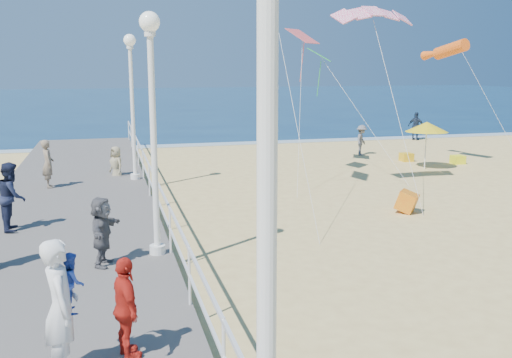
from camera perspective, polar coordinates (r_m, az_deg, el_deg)
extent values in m
plane|color=#EBCE7B|center=(14.79, 11.51, -7.07)|extent=(160.00, 160.00, 0.00)
cube|color=navy|center=(77.93, -10.27, 7.70)|extent=(160.00, 90.00, 0.05)
cube|color=silver|center=(33.95, -3.96, 3.50)|extent=(160.00, 1.20, 0.04)
cube|color=slate|center=(13.33, -19.12, -8.63)|extent=(5.00, 44.00, 0.40)
cube|color=white|center=(12.99, -8.64, -2.87)|extent=(0.05, 42.00, 0.06)
cube|color=white|center=(13.12, -8.58, -4.99)|extent=(0.05, 42.00, 0.04)
cylinder|color=white|center=(4.07, 1.06, -14.06)|extent=(0.14, 0.14, 4.70)
cylinder|color=white|center=(13.23, -9.82, -6.94)|extent=(0.36, 0.36, 0.20)
cylinder|color=white|center=(12.70, -10.18, 3.19)|extent=(0.14, 0.14, 4.70)
sphere|color=white|center=(12.61, -10.61, 15.19)|extent=(0.44, 0.44, 0.44)
cylinder|color=white|center=(21.95, -11.97, 0.25)|extent=(0.36, 0.36, 0.20)
cylinder|color=white|center=(21.63, -12.23, 6.37)|extent=(0.14, 0.14, 4.70)
sphere|color=white|center=(21.58, -12.53, 13.40)|extent=(0.44, 0.44, 0.44)
imported|color=white|center=(8.33, -18.93, -12.11)|extent=(0.56, 0.77, 1.95)
imported|color=blue|center=(8.35, -17.96, -9.79)|extent=(0.38, 0.45, 0.85)
imported|color=red|center=(8.63, -12.87, -12.48)|extent=(0.57, 0.95, 1.52)
imported|color=#555559|center=(12.54, -15.15, -5.08)|extent=(0.82, 1.46, 1.50)
imported|color=#7C6A55|center=(21.14, -20.09, 1.44)|extent=(0.51, 0.68, 1.69)
imported|color=#1A203A|center=(16.00, -23.24, -1.59)|extent=(0.72, 0.90, 1.78)
imported|color=#5E5E63|center=(30.25, 10.51, 3.84)|extent=(1.10, 1.17, 1.58)
imported|color=#1B283D|center=(37.26, 15.72, 5.11)|extent=(0.97, 1.08, 1.76)
imported|color=gray|center=(22.86, -13.78, 1.29)|extent=(0.78, 0.89, 1.53)
cube|color=#D5410C|center=(18.71, 14.84, -2.40)|extent=(0.89, 0.88, 0.74)
cylinder|color=white|center=(26.85, 16.59, 2.87)|extent=(0.05, 0.05, 1.80)
cone|color=gold|center=(26.72, 16.71, 5.02)|extent=(1.90, 1.90, 0.45)
cube|color=gold|center=(28.91, 14.81, 2.13)|extent=(0.55, 0.55, 0.40)
cube|color=#FDFF1A|center=(28.88, 19.53, 1.85)|extent=(0.55, 0.55, 0.40)
cylinder|color=#FF5F15|center=(27.85, 18.91, 12.16)|extent=(1.07, 3.02, 1.15)
cube|color=#DB5053|center=(23.34, 4.67, 14.05)|extent=(1.50, 1.49, 0.60)
cube|color=green|center=(26.23, 6.37, 12.23)|extent=(1.43, 1.50, 0.59)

